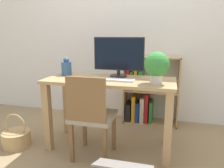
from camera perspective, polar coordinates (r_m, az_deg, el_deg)
The scene contains 10 objects.
ground_plane at distance 2.47m, azimuth -0.61°, elevation -15.88°, with size 10.00×10.00×0.00m, color #997F5B.
wall_back at distance 3.09m, azimuth 4.12°, elevation 14.89°, with size 8.00×0.05×2.60m.
desk at distance 2.25m, azimuth -0.65°, elevation -2.70°, with size 1.31×0.56×0.75m.
monitor at distance 2.31m, azimuth 1.76°, elevation 7.48°, with size 0.54×0.18×0.41m.
keyboard at distance 2.14m, azimuth 0.26°, elevation 1.15°, with size 0.42×0.12×0.02m.
vase at distance 2.46m, azimuth -11.81°, elevation 4.19°, with size 0.11×0.11×0.20m.
potted_plant at distance 2.01m, azimuth 11.60°, elevation 4.74°, with size 0.23×0.23×0.29m.
chair at distance 2.07m, azimuth -5.48°, elevation -7.97°, with size 0.40×0.40×0.84m.
bookshelf at distance 2.99m, azimuth 7.93°, elevation -2.73°, with size 0.72×0.28×0.91m.
basket at distance 2.65m, azimuth -23.68°, elevation -12.73°, with size 0.30×0.30×0.37m.
Camera 1 is at (0.57, -2.09, 1.19)m, focal length 35.00 mm.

